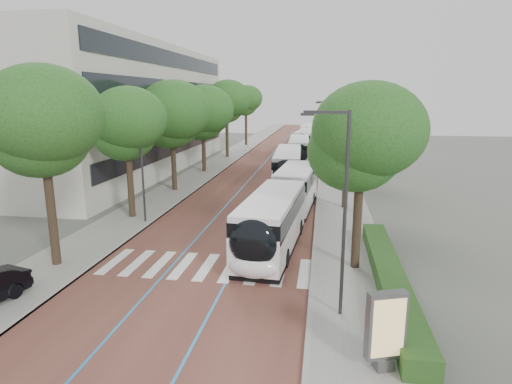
% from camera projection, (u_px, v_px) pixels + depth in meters
% --- Properties ---
extents(ground, '(160.00, 160.00, 0.00)m').
position_uv_depth(ground, '(197.00, 275.00, 20.99)').
color(ground, '#51544C').
rests_on(ground, ground).
extents(road, '(11.00, 140.00, 0.02)m').
position_uv_depth(road, '(280.00, 159.00, 59.52)').
color(road, '#572F27').
rests_on(road, ground).
extents(sidewalk_left, '(4.00, 140.00, 0.12)m').
position_uv_depth(sidewalk_left, '(227.00, 157.00, 60.65)').
color(sidewalk_left, gray).
rests_on(sidewalk_left, ground).
extents(sidewalk_right, '(4.00, 140.00, 0.12)m').
position_uv_depth(sidewalk_right, '(335.00, 159.00, 58.37)').
color(sidewalk_right, gray).
rests_on(sidewalk_right, ground).
extents(kerb_left, '(0.20, 140.00, 0.14)m').
position_uv_depth(kerb_left, '(240.00, 157.00, 60.36)').
color(kerb_left, gray).
rests_on(kerb_left, ground).
extents(kerb_right, '(0.20, 140.00, 0.14)m').
position_uv_depth(kerb_right, '(321.00, 159.00, 58.66)').
color(kerb_right, gray).
rests_on(kerb_right, ground).
extents(zebra_crossing, '(10.55, 3.60, 0.01)m').
position_uv_depth(zebra_crossing, '(207.00, 267.00, 21.92)').
color(zebra_crossing, silver).
rests_on(zebra_crossing, ground).
extents(lane_line_left, '(0.12, 126.00, 0.01)m').
position_uv_depth(lane_line_left, '(269.00, 158.00, 59.76)').
color(lane_line_left, '#2374B1').
rests_on(lane_line_left, road).
extents(lane_line_right, '(0.12, 126.00, 0.01)m').
position_uv_depth(lane_line_right, '(291.00, 159.00, 59.27)').
color(lane_line_right, '#2374B1').
rests_on(lane_line_right, road).
extents(office_building, '(18.11, 40.00, 14.00)m').
position_uv_depth(office_building, '(102.00, 110.00, 49.37)').
color(office_building, beige).
rests_on(office_building, ground).
extents(hedge, '(1.20, 14.00, 0.80)m').
position_uv_depth(hedge, '(389.00, 277.00, 19.49)').
color(hedge, '#1F4517').
rests_on(hedge, sidewalk_right).
extents(streetlight_near, '(1.82, 0.20, 8.00)m').
position_uv_depth(streetlight_near, '(341.00, 199.00, 16.03)').
color(streetlight_near, '#313134').
rests_on(streetlight_near, sidewalk_right).
extents(streetlight_far, '(1.82, 0.20, 8.00)m').
position_uv_depth(streetlight_far, '(331.00, 137.00, 40.11)').
color(streetlight_far, '#313134').
rests_on(streetlight_far, sidewalk_right).
extents(lamp_post_left, '(0.14, 0.14, 8.00)m').
position_uv_depth(lamp_post_left, '(142.00, 164.00, 28.71)').
color(lamp_post_left, '#313134').
rests_on(lamp_post_left, sidewalk_left).
extents(trees_left, '(6.45, 60.40, 10.14)m').
position_uv_depth(trees_left, '(195.00, 112.00, 44.89)').
color(trees_left, black).
rests_on(trees_left, ground).
extents(trees_right, '(5.61, 47.11, 8.71)m').
position_uv_depth(trees_right, '(344.00, 126.00, 38.17)').
color(trees_right, black).
rests_on(trees_right, ground).
extents(lead_bus, '(3.86, 18.53, 3.20)m').
position_uv_depth(lead_bus, '(284.00, 206.00, 27.62)').
color(lead_bus, black).
rests_on(lead_bus, ground).
extents(bus_queued_0, '(3.11, 12.50, 3.20)m').
position_uv_depth(bus_queued_0, '(288.00, 167.00, 42.82)').
color(bus_queued_0, white).
rests_on(bus_queued_0, ground).
extents(bus_queued_1, '(3.07, 12.50, 3.20)m').
position_uv_depth(bus_queued_1, '(299.00, 151.00, 55.03)').
color(bus_queued_1, white).
rests_on(bus_queued_1, ground).
extents(bus_queued_2, '(3.27, 12.53, 3.20)m').
position_uv_depth(bus_queued_2, '(305.00, 140.00, 68.11)').
color(bus_queued_2, white).
rests_on(bus_queued_2, ground).
extents(bus_queued_3, '(3.21, 12.52, 3.20)m').
position_uv_depth(bus_queued_3, '(309.00, 133.00, 80.93)').
color(bus_queued_3, white).
rests_on(bus_queued_3, ground).
extents(ad_panel, '(1.30, 0.74, 2.62)m').
position_uv_depth(ad_panel, '(386.00, 329.00, 13.31)').
color(ad_panel, '#59595B').
rests_on(ad_panel, sidewalk_right).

